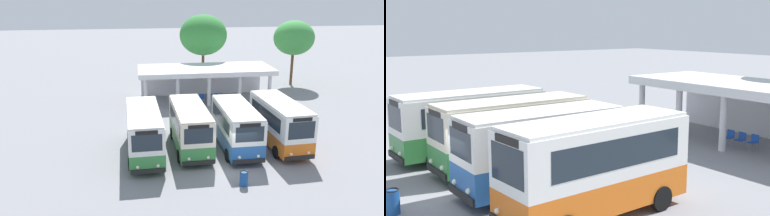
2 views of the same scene
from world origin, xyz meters
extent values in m
plane|color=gray|center=(0.00, 0.00, 0.00)|extent=(180.00, 180.00, 0.00)
cylinder|color=black|center=(-4.62, 0.68, 0.45)|extent=(0.25, 0.91, 0.90)
cylinder|color=black|center=(-6.76, 0.62, 0.45)|extent=(0.25, 0.91, 0.90)
cylinder|color=black|center=(-4.75, 5.25, 0.45)|extent=(0.25, 0.91, 0.90)
cylinder|color=black|center=(-6.89, 5.19, 0.45)|extent=(0.25, 0.91, 0.90)
cube|color=#337F3D|center=(-5.76, 2.93, 0.93)|extent=(2.46, 7.44, 1.10)
cube|color=silver|center=(-5.76, 2.93, 2.30)|extent=(2.46, 7.44, 1.65)
cube|color=silver|center=(-5.76, 2.93, 3.18)|extent=(2.39, 7.22, 0.12)
cube|color=black|center=(-5.65, -0.78, 0.52)|extent=(2.14, 0.16, 0.28)
cube|color=#1E2833|center=(-5.65, -0.74, 2.35)|extent=(1.84, 0.10, 1.07)
cube|color=black|center=(-5.65, -0.74, 3.00)|extent=(1.35, 0.09, 0.24)
cube|color=#1E2833|center=(-4.65, 3.07, 2.35)|extent=(0.21, 5.90, 0.90)
cube|color=#1E2833|center=(-6.87, 3.00, 2.35)|extent=(0.21, 5.90, 0.90)
sphere|color=#EAEACC|center=(-5.03, -0.76, 0.83)|extent=(0.20, 0.20, 0.20)
sphere|color=#EAEACC|center=(-6.27, -0.79, 0.83)|extent=(0.20, 0.20, 0.20)
cylinder|color=black|center=(-1.36, 1.34, 0.45)|extent=(0.24, 0.90, 0.90)
cylinder|color=black|center=(-3.51, 1.30, 0.45)|extent=(0.24, 0.90, 0.90)
cylinder|color=black|center=(-1.44, 5.67, 0.45)|extent=(0.24, 0.90, 0.90)
cylinder|color=black|center=(-3.59, 5.63, 0.45)|extent=(0.24, 0.90, 0.90)
cube|color=#337F3D|center=(-2.47, 3.49, 0.94)|extent=(2.38, 7.03, 1.12)
cube|color=beige|center=(-2.47, 3.49, 2.29)|extent=(2.38, 7.03, 1.58)
cube|color=beige|center=(-2.47, 3.49, 3.14)|extent=(2.31, 6.82, 0.12)
cube|color=black|center=(-2.41, -0.04, 0.52)|extent=(2.14, 0.14, 0.28)
cube|color=#1E2833|center=(-2.41, 0.01, 2.34)|extent=(1.85, 0.08, 1.03)
cube|color=black|center=(-2.41, 0.01, 2.96)|extent=(1.35, 0.08, 0.24)
cube|color=#1E2833|center=(-1.36, 3.61, 2.34)|extent=(0.15, 5.59, 0.87)
cube|color=#1E2833|center=(-3.59, 3.57, 2.34)|extent=(0.15, 5.59, 0.87)
sphere|color=#EAEACC|center=(-1.79, -0.02, 0.83)|extent=(0.20, 0.20, 0.20)
sphere|color=#EAEACC|center=(-3.03, -0.04, 0.83)|extent=(0.20, 0.20, 0.20)
cylinder|color=black|center=(1.91, 1.03, 0.45)|extent=(0.23, 0.90, 0.90)
cylinder|color=black|center=(-0.26, 1.01, 0.45)|extent=(0.23, 0.90, 0.90)
cylinder|color=black|center=(1.87, 5.17, 0.45)|extent=(0.23, 0.90, 0.90)
cylinder|color=black|center=(-0.30, 5.15, 0.45)|extent=(0.23, 0.90, 0.90)
cube|color=#23569E|center=(0.81, 3.09, 0.96)|extent=(2.33, 6.70, 1.15)
cube|color=silver|center=(0.81, 3.09, 2.31)|extent=(2.33, 6.70, 1.56)
cube|color=silver|center=(0.81, 3.09, 3.15)|extent=(2.26, 6.50, 0.12)
cube|color=black|center=(0.84, -0.28, 0.52)|extent=(2.16, 0.12, 0.28)
cube|color=#1E2833|center=(0.84, -0.23, 2.36)|extent=(1.86, 0.07, 1.02)
cube|color=black|center=(0.84, -0.23, 2.97)|extent=(1.36, 0.06, 0.24)
cube|color=#1E2833|center=(1.93, 3.20, 2.36)|extent=(0.09, 5.34, 0.86)
cube|color=#1E2833|center=(-0.32, 3.18, 2.36)|extent=(0.09, 5.34, 0.86)
sphere|color=#EAEACC|center=(1.46, -0.26, 0.83)|extent=(0.20, 0.20, 0.20)
sphere|color=#EAEACC|center=(0.21, -0.27, 0.83)|extent=(0.20, 0.20, 0.20)
cylinder|color=black|center=(5.28, 1.17, 0.45)|extent=(0.27, 0.91, 0.90)
cylinder|color=black|center=(3.15, 1.04, 0.45)|extent=(0.27, 0.91, 0.90)
cylinder|color=black|center=(5.03, 5.41, 0.45)|extent=(0.27, 0.91, 0.90)
cylinder|color=black|center=(2.90, 5.28, 0.45)|extent=(0.27, 0.91, 0.90)
cube|color=orange|center=(4.09, 3.23, 0.93)|extent=(2.64, 6.97, 1.09)
cube|color=white|center=(4.09, 3.23, 2.37)|extent=(2.64, 6.97, 1.80)
cube|color=white|center=(4.09, 3.23, 3.33)|extent=(2.56, 6.76, 0.12)
cube|color=black|center=(4.29, -0.22, 0.52)|extent=(2.13, 0.23, 0.28)
cube|color=#1E2833|center=(4.29, -0.18, 2.42)|extent=(1.83, 0.16, 1.17)
cube|color=black|center=(4.29, -0.18, 3.15)|extent=(1.34, 0.13, 0.24)
cube|color=#1E2833|center=(5.19, 3.39, 2.42)|extent=(0.36, 5.47, 0.99)
cube|color=#1E2833|center=(2.98, 3.26, 2.42)|extent=(0.36, 5.47, 0.99)
sphere|color=#EAEACC|center=(4.91, -0.17, 0.83)|extent=(0.20, 0.20, 0.20)
sphere|color=#EAEACC|center=(3.68, -0.25, 0.83)|extent=(0.20, 0.20, 0.20)
cylinder|color=silver|center=(-5.33, 13.96, 1.60)|extent=(0.36, 0.36, 3.20)
cylinder|color=silver|center=(-2.25, 13.96, 1.60)|extent=(0.36, 0.36, 3.20)
cylinder|color=silver|center=(0.83, 13.96, 1.60)|extent=(0.36, 0.36, 3.20)
cylinder|color=silver|center=(3.92, 13.96, 1.60)|extent=(0.36, 0.36, 3.20)
cylinder|color=silver|center=(7.00, 13.96, 1.60)|extent=(0.36, 0.36, 3.20)
cube|color=silver|center=(0.83, 18.50, 1.60)|extent=(13.13, 0.20, 3.20)
cube|color=silver|center=(0.83, 16.13, 3.30)|extent=(13.63, 5.44, 0.20)
cube|color=silver|center=(0.83, 13.46, 3.06)|extent=(13.63, 0.10, 0.28)
cylinder|color=slate|center=(0.53, 14.93, 0.22)|extent=(0.03, 0.03, 0.44)
cylinder|color=slate|center=(0.18, 14.93, 0.22)|extent=(0.03, 0.03, 0.44)
cylinder|color=slate|center=(0.53, 15.28, 0.22)|extent=(0.03, 0.03, 0.44)
cylinder|color=slate|center=(0.17, 15.28, 0.22)|extent=(0.03, 0.03, 0.44)
cube|color=#1E4CB2|center=(0.35, 15.10, 0.46)|extent=(0.44, 0.44, 0.04)
cube|color=#1E4CB2|center=(0.35, 15.30, 0.66)|extent=(0.44, 0.04, 0.40)
cylinder|color=slate|center=(1.25, 14.95, 0.22)|extent=(0.03, 0.03, 0.44)
cylinder|color=slate|center=(0.90, 14.95, 0.22)|extent=(0.03, 0.03, 0.44)
cylinder|color=slate|center=(1.25, 15.30, 0.22)|extent=(0.03, 0.03, 0.44)
cylinder|color=slate|center=(0.90, 15.30, 0.22)|extent=(0.03, 0.03, 0.44)
cube|color=#1E4CB2|center=(1.07, 15.12, 0.46)|extent=(0.44, 0.44, 0.04)
cube|color=#1E4CB2|center=(1.07, 15.32, 0.66)|extent=(0.44, 0.04, 0.40)
cylinder|color=slate|center=(1.97, 15.02, 0.22)|extent=(0.03, 0.03, 0.44)
cylinder|color=slate|center=(1.62, 15.02, 0.22)|extent=(0.03, 0.03, 0.44)
cylinder|color=slate|center=(1.97, 15.37, 0.22)|extent=(0.03, 0.03, 0.44)
cylinder|color=slate|center=(1.62, 15.37, 0.22)|extent=(0.03, 0.03, 0.44)
cube|color=#1E4CB2|center=(1.79, 15.19, 0.46)|extent=(0.44, 0.44, 0.04)
cube|color=#1E4CB2|center=(1.79, 15.39, 0.66)|extent=(0.44, 0.04, 0.40)
cylinder|color=brown|center=(1.56, 21.90, 1.99)|extent=(0.32, 0.32, 3.98)
ellipsoid|color=#338438|center=(1.56, 21.90, 6.01)|extent=(5.41, 5.41, 4.60)
cylinder|color=brown|center=(12.19, 21.27, 1.91)|extent=(0.32, 0.32, 3.81)
ellipsoid|color=green|center=(12.19, 21.27, 5.58)|extent=(4.71, 4.71, 4.00)
cylinder|color=#19478C|center=(-0.08, -2.40, 0.42)|extent=(0.48, 0.48, 0.85)
torus|color=black|center=(-0.08, -2.40, 0.87)|extent=(0.49, 0.49, 0.06)
camera|label=1|loc=(-6.02, -22.59, 11.28)|focal=36.66mm
camera|label=2|loc=(16.71, -6.42, 6.43)|focal=45.68mm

